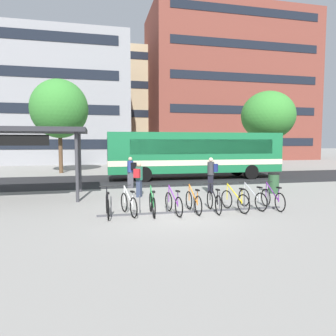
{
  "coord_description": "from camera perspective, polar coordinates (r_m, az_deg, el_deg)",
  "views": [
    {
      "loc": [
        -2.57,
        -10.5,
        2.55
      ],
      "look_at": [
        0.84,
        4.56,
        1.25
      ],
      "focal_mm": 32.86,
      "sensor_mm": 36.0,
      "label": 1
    }
  ],
  "objects": [
    {
      "name": "ground",
      "position": [
        11.1,
        0.99,
        -8.48
      ],
      "size": [
        200.0,
        200.0,
        0.0
      ],
      "primitive_type": "plane",
      "color": "gray"
    },
    {
      "name": "bus_lane_asphalt",
      "position": [
        20.88,
        -5.59,
        -2.22
      ],
      "size": [
        80.0,
        7.2,
        0.01
      ],
      "primitive_type": "cube",
      "color": "#232326",
      "rests_on": "ground"
    },
    {
      "name": "city_bus",
      "position": [
        21.58,
        4.8,
        2.73
      ],
      "size": [
        12.07,
        2.79,
        3.2
      ],
      "rotation": [
        0.0,
        0.0,
        3.12
      ],
      "color": "#196B3D",
      "rests_on": "ground"
    },
    {
      "name": "bike_rack",
      "position": [
        11.35,
        4.83,
        -7.72
      ],
      "size": [
        6.94,
        0.15,
        0.7
      ],
      "rotation": [
        0.0,
        0.0,
        -0.01
      ],
      "color": "#47474C",
      "rests_on": "ground"
    },
    {
      "name": "parked_bicycle_black_0",
      "position": [
        10.81,
        -11.17,
        -6.85
      ],
      "size": [
        0.52,
        1.72,
        0.99
      ],
      "rotation": [
        0.0,
        0.0,
        1.59
      ],
      "color": "black",
      "rests_on": "ground"
    },
    {
      "name": "parked_bicycle_white_1",
      "position": [
        10.97,
        -7.3,
        -6.63
      ],
      "size": [
        0.59,
        1.69,
        0.99
      ],
      "rotation": [
        0.0,
        0.0,
        1.8
      ],
      "color": "black",
      "rests_on": "ground"
    },
    {
      "name": "parked_bicycle_green_2",
      "position": [
        10.9,
        -2.94,
        -6.66
      ],
      "size": [
        0.52,
        1.72,
        0.99
      ],
      "rotation": [
        0.0,
        0.0,
        1.51
      ],
      "color": "black",
      "rests_on": "ground"
    },
    {
      "name": "parked_bicycle_purple_3",
      "position": [
        11.0,
        1.04,
        -6.56
      ],
      "size": [
        0.52,
        1.72,
        0.99
      ],
      "rotation": [
        0.0,
        0.0,
        1.69
      ],
      "color": "black",
      "rests_on": "ground"
    },
    {
      "name": "parked_bicycle_orange_4",
      "position": [
        11.27,
        4.74,
        -6.3
      ],
      "size": [
        0.52,
        1.72,
        0.99
      ],
      "rotation": [
        0.0,
        0.0,
        1.61
      ],
      "color": "black",
      "rests_on": "ground"
    },
    {
      "name": "parked_bicycle_black_5",
      "position": [
        11.45,
        8.52,
        -6.16
      ],
      "size": [
        0.52,
        1.72,
        0.99
      ],
      "rotation": [
        0.0,
        0.0,
        1.51
      ],
      "color": "black",
      "rests_on": "ground"
    },
    {
      "name": "parked_bicycle_yellow_6",
      "position": [
        11.74,
        12.29,
        -5.94
      ],
      "size": [
        0.55,
        1.7,
        0.99
      ],
      "rotation": [
        0.0,
        0.0,
        1.78
      ],
      "color": "black",
      "rests_on": "ground"
    },
    {
      "name": "parked_bicycle_silver_7",
      "position": [
        12.29,
        15.35,
        -5.52
      ],
      "size": [
        0.52,
        1.7,
        0.99
      ],
      "rotation": [
        0.0,
        0.0,
        1.75
      ],
      "color": "black",
      "rests_on": "ground"
    },
    {
      "name": "parked_bicycle_purple_8",
      "position": [
        12.47,
        18.83,
        -5.46
      ],
      "size": [
        0.52,
        1.72,
        0.99
      ],
      "rotation": [
        0.0,
        0.0,
        1.55
      ],
      "color": "black",
      "rests_on": "ground"
    },
    {
      "name": "transit_shelter",
      "position": [
        15.33,
        -27.47,
        5.95
      ],
      "size": [
        6.7,
        3.66,
        3.18
      ],
      "rotation": [
        0.0,
        0.0,
        0.01
      ],
      "color": "#38383D",
      "rests_on": "ground"
    },
    {
      "name": "commuter_black_pack_0",
      "position": [
        17.26,
        -6.92,
        -0.39
      ],
      "size": [
        0.57,
        0.6,
        1.73
      ],
      "rotation": [
        0.0,
        0.0,
        2.27
      ],
      "color": "#565660",
      "rests_on": "ground"
    },
    {
      "name": "commuter_navy_pack_1",
      "position": [
        15.59,
        8.05,
        -0.83
      ],
      "size": [
        0.61,
        0.53,
        1.79
      ],
      "rotation": [
        0.0,
        0.0,
        2.62
      ],
      "color": "black",
      "rests_on": "ground"
    },
    {
      "name": "commuter_red_pack_2",
      "position": [
        14.3,
        -5.45,
        -1.72
      ],
      "size": [
        0.52,
        0.6,
        1.62
      ],
      "rotation": [
        0.0,
        0.0,
        1.07
      ],
      "color": "#2D3851",
      "rests_on": "ground"
    },
    {
      "name": "trash_bin",
      "position": [
        16.33,
        19.0,
        -2.6
      ],
      "size": [
        0.55,
        0.55,
        1.03
      ],
      "color": "#284C2D",
      "rests_on": "ground"
    },
    {
      "name": "street_tree_0",
      "position": [
        27.01,
        -19.51,
        10.3
      ],
      "size": [
        4.6,
        4.6,
        7.66
      ],
      "color": "brown",
      "rests_on": "ground"
    },
    {
      "name": "street_tree_1",
      "position": [
        30.07,
        18.06,
        9.2
      ],
      "size": [
        4.87,
        4.87,
        7.21
      ],
      "color": "brown",
      "rests_on": "ground"
    },
    {
      "name": "building_left_wing",
      "position": [
        42.11,
        -23.06,
        11.5
      ],
      "size": [
        22.03,
        10.44,
        15.46
      ],
      "color": "gray",
      "rests_on": "ground"
    },
    {
      "name": "building_right_wing",
      "position": [
        49.37,
        11.1,
        14.29
      ],
      "size": [
        23.97,
        12.09,
        21.5
      ],
      "color": "brown",
      "rests_on": "ground"
    },
    {
      "name": "building_centre_block",
      "position": [
        53.29,
        -6.26,
        11.31
      ],
      "size": [
        18.95,
        11.2,
        17.22
      ],
      "color": "tan",
      "rests_on": "ground"
    }
  ]
}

